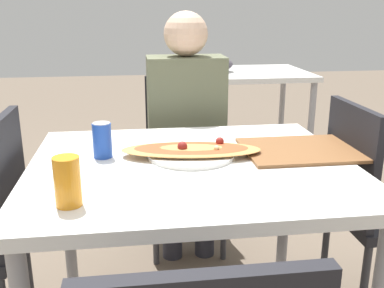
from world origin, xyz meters
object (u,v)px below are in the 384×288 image
soda_can (102,140)px  chair_far_seated (184,153)px  dining_table (192,182)px  drink_glass (67,182)px  person_seated (186,118)px  chair_side_right (374,201)px  pizza_main (191,151)px

soda_can → chair_far_seated: bearing=62.0°
soda_can → dining_table: bearing=-18.5°
drink_glass → dining_table: bearing=38.4°
dining_table → person_seated: bearing=84.4°
drink_glass → soda_can: bearing=80.2°
dining_table → chair_far_seated: chair_far_seated is taller
chair_side_right → drink_glass: size_ratio=6.52×
dining_table → person_seated: (0.07, 0.68, 0.06)m
chair_side_right → soda_can: 1.08m
person_seated → soda_can: bearing=57.5°
pizza_main → soda_can: (-0.31, 0.03, 0.04)m
dining_table → chair_side_right: bearing=6.5°
pizza_main → dining_table: bearing=-97.3°
chair_far_seated → chair_side_right: same height
chair_far_seated → soda_can: chair_far_seated is taller
chair_side_right → person_seated: 0.92m
chair_side_right → pizza_main: bearing=-88.8°
person_seated → pizza_main: bearing=84.6°
dining_table → chair_far_seated: bearing=85.2°
person_seated → pizza_main: (-0.06, -0.61, 0.03)m
dining_table → drink_glass: 0.49m
person_seated → drink_glass: 1.07m
dining_table → chair_side_right: (0.74, 0.08, -0.15)m
person_seated → drink_glass: (-0.44, -0.97, 0.08)m
chair_side_right → soda_can: chair_side_right is taller
person_seated → soda_can: size_ratio=9.72×
pizza_main → soda_can: soda_can is taller
drink_glass → chair_side_right: bearing=18.9°
pizza_main → drink_glass: drink_glass is taller
chair_side_right → person_seated: size_ratio=0.73×
person_seated → pizza_main: person_seated is taller
chair_side_right → dining_table: bearing=-83.5°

